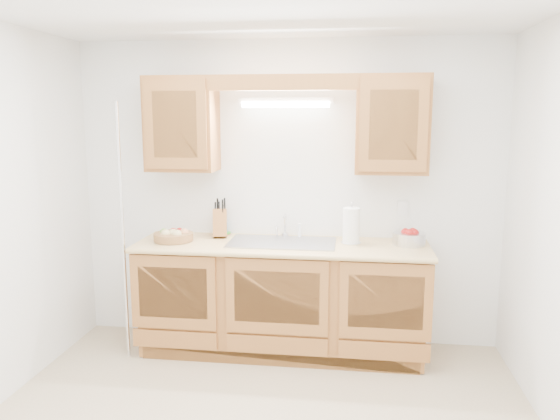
% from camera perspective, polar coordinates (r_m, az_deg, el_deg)
% --- Properties ---
extents(room, '(3.52, 3.50, 2.50)m').
position_cam_1_polar(room, '(3.08, -2.64, -2.25)').
color(room, '#C0AC8B').
rests_on(room, ground).
extents(base_cabinets, '(2.20, 0.60, 0.86)m').
position_cam_1_polar(base_cabinets, '(4.45, 0.21, -9.25)').
color(base_cabinets, '#9E5F2E').
rests_on(base_cabinets, ground).
extents(countertop, '(2.30, 0.63, 0.04)m').
position_cam_1_polar(countertop, '(4.31, 0.19, -3.77)').
color(countertop, tan).
rests_on(countertop, base_cabinets).
extents(upper_cabinet_left, '(0.55, 0.33, 0.75)m').
position_cam_1_polar(upper_cabinet_left, '(4.51, -10.19, 8.82)').
color(upper_cabinet_left, '#9E5F2E').
rests_on(upper_cabinet_left, room).
extents(upper_cabinet_right, '(0.55, 0.33, 0.75)m').
position_cam_1_polar(upper_cabinet_right, '(4.31, 11.60, 8.73)').
color(upper_cabinet_right, '#9E5F2E').
rests_on(upper_cabinet_right, room).
extents(valance, '(2.20, 0.05, 0.12)m').
position_cam_1_polar(valance, '(4.20, 0.21, 13.21)').
color(valance, '#9E5F2E').
rests_on(valance, room).
extents(fluorescent_fixture, '(0.76, 0.08, 0.08)m').
position_cam_1_polar(fluorescent_fixture, '(4.42, 0.59, 11.18)').
color(fluorescent_fixture, white).
rests_on(fluorescent_fixture, room).
extents(sink, '(0.84, 0.46, 0.36)m').
position_cam_1_polar(sink, '(4.34, 0.23, -4.37)').
color(sink, '#9E9EA3').
rests_on(sink, countertop).
extents(wire_shelf_pole, '(0.03, 0.03, 2.00)m').
position_cam_1_polar(wire_shelf_pole, '(4.36, -16.10, -2.37)').
color(wire_shelf_pole, silver).
rests_on(wire_shelf_pole, ground).
extents(outlet_plate, '(0.08, 0.01, 0.12)m').
position_cam_1_polar(outlet_plate, '(4.54, 12.68, 0.17)').
color(outlet_plate, white).
rests_on(outlet_plate, room).
extents(fruit_basket, '(0.39, 0.39, 0.10)m').
position_cam_1_polar(fruit_basket, '(4.46, -11.07, -2.64)').
color(fruit_basket, '#A97644').
rests_on(fruit_basket, countertop).
extents(knife_block, '(0.15, 0.21, 0.33)m').
position_cam_1_polar(knife_block, '(4.54, -6.30, -1.32)').
color(knife_block, '#9E5F2E').
rests_on(knife_block, countertop).
extents(orange_canister, '(0.09, 0.09, 0.21)m').
position_cam_1_polar(orange_canister, '(4.62, -6.49, -1.30)').
color(orange_canister, '#EB570D').
rests_on(orange_canister, countertop).
extents(soap_bottle, '(0.10, 0.10, 0.17)m').
position_cam_1_polar(soap_bottle, '(4.61, -6.09, -1.54)').
color(soap_bottle, blue).
rests_on(soap_bottle, countertop).
extents(sponge, '(0.14, 0.11, 0.02)m').
position_cam_1_polar(sponge, '(4.64, -6.04, -2.45)').
color(sponge, '#CC333F').
rests_on(sponge, countertop).
extents(paper_towel, '(0.16, 0.16, 0.34)m').
position_cam_1_polar(paper_towel, '(4.30, 7.46, -1.67)').
color(paper_towel, silver).
rests_on(paper_towel, countertop).
extents(apple_bowl, '(0.30, 0.30, 0.13)m').
position_cam_1_polar(apple_bowl, '(4.36, 13.36, -2.83)').
color(apple_bowl, silver).
rests_on(apple_bowl, countertop).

